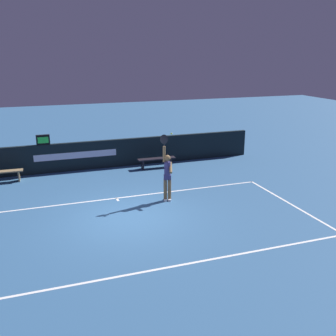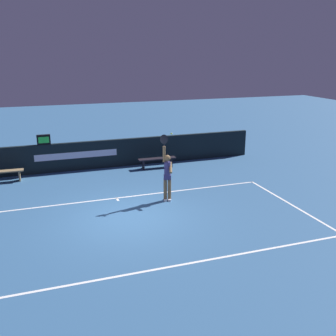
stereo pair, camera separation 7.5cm
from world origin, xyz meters
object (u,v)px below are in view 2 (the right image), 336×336
at_px(speed_display, 44,140).
at_px(tennis_ball, 171,134).
at_px(tennis_player, 167,174).
at_px(courtside_bench_near, 5,173).
at_px(courtside_bench_far, 157,160).

xyz_separation_m(speed_display, tennis_ball, (4.21, -4.99, 0.95)).
distance_m(tennis_player, courtside_bench_near, 7.14).
xyz_separation_m(tennis_player, courtside_bench_far, (0.91, 4.13, -0.66)).
distance_m(speed_display, courtside_bench_far, 5.17).
height_order(tennis_player, tennis_ball, tennis_ball).
bearing_deg(tennis_ball, tennis_player, 176.74).
relative_size(speed_display, tennis_player, 0.24).
bearing_deg(courtside_bench_far, courtside_bench_near, 179.36).
bearing_deg(tennis_ball, speed_display, 130.11).
xyz_separation_m(speed_display, tennis_player, (4.06, -4.99, -0.50)).
relative_size(tennis_player, courtside_bench_near, 1.65).
bearing_deg(tennis_player, courtside_bench_far, 77.63).
relative_size(courtside_bench_near, courtside_bench_far, 0.84).
xyz_separation_m(tennis_ball, courtside_bench_near, (-5.89, 4.21, -2.11)).
distance_m(speed_display, courtside_bench_near, 2.18).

